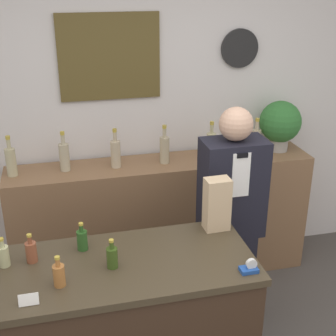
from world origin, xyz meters
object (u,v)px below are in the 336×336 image
Objects in this scene: shopkeeper at (230,225)px; potted_plant at (280,123)px; tape_dispenser at (250,268)px; paper_bag at (217,204)px.

shopkeeper reaches higher than potted_plant.
tape_dispenser is (-0.18, -0.73, 0.18)m from shopkeeper.
tape_dispenser is at bearing -120.37° from potted_plant.
tape_dispenser is at bearing -103.84° from shopkeeper.
potted_plant is 1.71m from tape_dispenser.
shopkeeper is 5.08× the size of paper_bag.
tape_dispenser is (-0.85, -1.46, -0.25)m from potted_plant.
shopkeeper is 1.08m from potted_plant.
potted_plant reaches higher than paper_bag.
potted_plant is at bearing 47.16° from shopkeeper.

